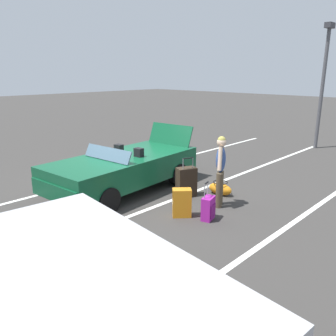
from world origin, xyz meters
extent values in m
plane|color=#383533|center=(0.00, 0.00, 0.00)|extent=(80.00, 80.00, 0.00)
cube|color=silver|center=(0.00, -1.29, 0.00)|extent=(18.00, 0.12, 0.01)
cube|color=silver|center=(0.00, 1.41, 0.00)|extent=(18.00, 0.12, 0.01)
cube|color=silver|center=(0.00, 4.11, 0.00)|extent=(18.00, 0.12, 0.01)
cube|color=#0F4C2D|center=(0.00, 0.00, 0.62)|extent=(4.24, 2.12, 0.64)
cube|color=#0F4C2D|center=(1.43, 0.13, 0.51)|extent=(1.46, 1.78, 0.38)
cube|color=slate|center=(0.51, 0.05, 1.09)|extent=(0.32, 1.56, 0.31)
cube|color=black|center=(-0.24, 0.35, 1.05)|extent=(0.18, 0.23, 0.22)
cube|color=black|center=(-0.17, -0.39, 1.05)|extent=(0.18, 0.23, 0.22)
cube|color=#0F4C2D|center=(-1.94, -0.17, 1.22)|extent=(0.39, 1.51, 0.61)
cylinder|color=black|center=(1.19, 0.92, 0.30)|extent=(0.62, 0.27, 0.60)
cylinder|color=black|center=(1.34, -0.69, 0.30)|extent=(0.62, 0.27, 0.60)
cylinder|color=black|center=(-1.34, 0.69, 0.30)|extent=(0.62, 0.27, 0.60)
cylinder|color=black|center=(-1.19, -0.92, 0.30)|extent=(0.62, 0.27, 0.60)
cube|color=#2D2319|center=(-0.83, 1.45, 0.37)|extent=(0.55, 0.45, 0.74)
cube|color=black|center=(-0.89, 1.31, 0.31)|extent=(0.36, 0.17, 0.41)
cylinder|color=gray|center=(-0.68, 1.47, 0.87)|extent=(0.03, 0.03, 0.26)
cylinder|color=gray|center=(-0.92, 1.57, 0.87)|extent=(0.03, 0.03, 0.26)
cylinder|color=black|center=(-0.80, 1.52, 1.00)|extent=(0.25, 0.13, 0.03)
sphere|color=black|center=(-0.63, 1.48, 0.02)|extent=(0.04, 0.04, 0.04)
sphere|color=black|center=(-0.94, 1.61, 0.02)|extent=(0.04, 0.04, 0.04)
cube|color=orange|center=(0.18, 2.21, 0.31)|extent=(0.46, 0.45, 0.62)
sphere|color=black|center=(0.35, 2.18, 0.02)|extent=(0.04, 0.04, 0.04)
sphere|color=black|center=(0.14, 2.37, 0.02)|extent=(0.04, 0.04, 0.04)
cube|color=#991E8C|center=(-0.08, 2.72, 0.25)|extent=(0.38, 0.29, 0.50)
cube|color=#721669|center=(-0.11, 2.82, 0.21)|extent=(0.27, 0.10, 0.28)
cylinder|color=gray|center=(-0.15, 2.64, 0.65)|extent=(0.03, 0.03, 0.30)
cylinder|color=gray|center=(0.03, 2.69, 0.65)|extent=(0.03, 0.03, 0.30)
cylinder|color=black|center=(-0.06, 2.67, 0.80)|extent=(0.19, 0.08, 0.03)
sphere|color=black|center=(-0.17, 2.61, 0.02)|extent=(0.04, 0.04, 0.04)
sphere|color=black|center=(0.06, 2.68, 0.02)|extent=(0.04, 0.04, 0.04)
ellipsoid|color=orange|center=(-1.51, 2.01, 0.15)|extent=(0.35, 0.66, 0.30)
torus|color=black|center=(-1.51, 2.01, 0.33)|extent=(0.40, 0.40, 0.02)
cylinder|color=#4C3F2D|center=(-0.78, 2.48, 0.41)|extent=(0.20, 0.20, 0.82)
cylinder|color=#4C3F2D|center=(-0.96, 2.38, 0.41)|extent=(0.20, 0.20, 0.82)
ellipsoid|color=#334C8C|center=(-0.87, 2.43, 1.12)|extent=(0.39, 0.35, 0.60)
sphere|color=beige|center=(-0.87, 2.43, 1.51)|extent=(0.21, 0.21, 0.21)
sphere|color=tan|center=(-0.87, 2.43, 1.56)|extent=(0.18, 0.18, 0.18)
cylinder|color=beige|center=(-0.69, 2.54, 1.19)|extent=(0.21, 0.17, 0.53)
cylinder|color=beige|center=(-1.05, 2.33, 1.19)|extent=(0.21, 0.17, 0.53)
cylinder|color=#4C4C51|center=(-8.81, 1.55, 2.31)|extent=(0.14, 0.14, 4.61)
cube|color=#333338|center=(-8.81, 1.55, 4.71)|extent=(0.50, 0.24, 0.20)
camera|label=1|loc=(5.28, 6.74, 3.02)|focal=36.27mm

